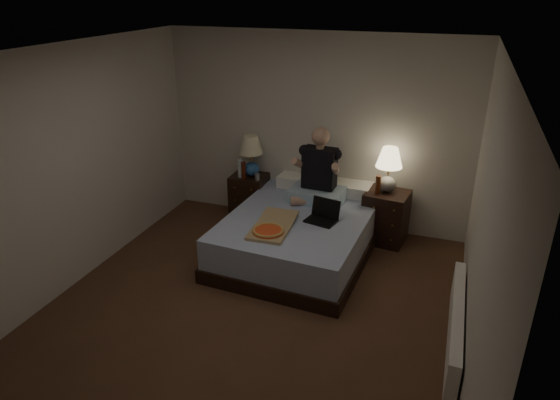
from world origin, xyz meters
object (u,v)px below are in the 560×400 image
at_px(beer_bottle_right, 378,185).
at_px(person, 318,166).
at_px(lamp_left, 251,156).
at_px(pizza_box, 268,231).
at_px(bed, 300,234).
at_px(water_bottle, 240,168).
at_px(radiator, 456,325).
at_px(nightstand_left, 250,196).
at_px(beer_bottle_left, 244,170).
at_px(soda_can, 257,177).
at_px(laptop, 321,212).
at_px(lamp_right, 388,170).
at_px(nightstand_right, 385,217).

bearing_deg(beer_bottle_right, person, -168.06).
height_order(lamp_left, pizza_box, lamp_left).
xyz_separation_m(bed, pizza_box, (-0.17, -0.61, 0.30)).
height_order(water_bottle, radiator, water_bottle).
bearing_deg(nightstand_left, radiator, -34.86).
distance_m(beer_bottle_left, radiator, 3.34).
height_order(soda_can, laptop, laptop).
height_order(pizza_box, radiator, pizza_box).
height_order(laptop, pizza_box, laptop).
height_order(lamp_right, soda_can, lamp_right).
relative_size(lamp_right, person, 0.60).
distance_m(beer_bottle_left, laptop, 1.48).
xyz_separation_m(beer_bottle_left, radiator, (2.81, -1.73, -0.53)).
bearing_deg(bed, water_bottle, 151.15).
distance_m(person, laptop, 0.69).
bearing_deg(water_bottle, lamp_left, 39.19).
distance_m(soda_can, laptop, 1.30).
height_order(nightstand_right, lamp_right, lamp_right).
height_order(bed, beer_bottle_left, beer_bottle_left).
relative_size(lamp_left, person, 0.60).
distance_m(water_bottle, pizza_box, 1.56).
bearing_deg(nightstand_right, lamp_left, -174.89).
xyz_separation_m(nightstand_left, water_bottle, (-0.08, -0.10, 0.43)).
xyz_separation_m(nightstand_left, lamp_right, (1.86, -0.05, 0.63)).
bearing_deg(soda_can, laptop, -34.14).
bearing_deg(water_bottle, beer_bottle_left, -24.36).
distance_m(nightstand_right, beer_bottle_left, 1.95).
bearing_deg(nightstand_left, soda_can, -39.12).
xyz_separation_m(nightstand_right, laptop, (-0.63, -0.78, 0.31)).
bearing_deg(radiator, water_bottle, 148.57).
height_order(soda_can, beer_bottle_right, beer_bottle_right).
distance_m(bed, nightstand_right, 1.13).
bearing_deg(beer_bottle_left, lamp_right, 2.40).
distance_m(bed, soda_can, 1.09).
bearing_deg(nightstand_left, lamp_right, -2.65).
bearing_deg(radiator, pizza_box, 166.23).
distance_m(lamp_left, pizza_box, 1.60).
bearing_deg(bed, lamp_left, 144.19).
height_order(beer_bottle_left, pizza_box, beer_bottle_left).
height_order(nightstand_right, laptop, laptop).
relative_size(nightstand_left, pizza_box, 0.81).
bearing_deg(soda_can, radiator, -33.30).
xyz_separation_m(lamp_left, person, (1.02, -0.31, 0.09)).
bearing_deg(water_bottle, nightstand_left, 49.30).
height_order(bed, soda_can, soda_can).
distance_m(lamp_right, pizza_box, 1.73).
bearing_deg(person, nightstand_left, 166.40).
bearing_deg(lamp_left, beer_bottle_right, -5.24).
bearing_deg(beer_bottle_right, water_bottle, 178.11).
distance_m(lamp_left, soda_can, 0.30).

